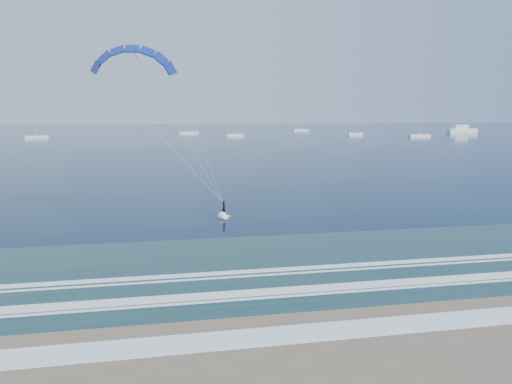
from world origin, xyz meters
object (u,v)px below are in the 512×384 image
at_px(sailboat_2, 189,133).
at_px(sailboat_3, 235,135).
at_px(kitesurfer_rig, 182,134).
at_px(sailboat_6, 420,136).
at_px(sailboat_4, 301,130).
at_px(sailboat_1, 37,137).
at_px(sailboat_5, 355,134).
at_px(motor_yacht, 462,130).

xyz_separation_m(sailboat_2, sailboat_3, (21.14, -33.11, -0.01)).
relative_size(kitesurfer_rig, sailboat_3, 1.67).
bearing_deg(sailboat_6, sailboat_4, 114.60).
relative_size(kitesurfer_rig, sailboat_1, 1.46).
distance_m(sailboat_2, sailboat_3, 39.28).
bearing_deg(sailboat_1, kitesurfer_rig, -70.60).
bearing_deg(kitesurfer_rig, sailboat_6, 53.50).
distance_m(sailboat_3, sailboat_4, 77.92).
bearing_deg(kitesurfer_rig, sailboat_1, 109.40).
relative_size(sailboat_3, sailboat_5, 1.04).
bearing_deg(sailboat_3, kitesurfer_rig, -99.30).
height_order(sailboat_5, sailboat_6, sailboat_6).
height_order(sailboat_4, sailboat_6, sailboat_6).
xyz_separation_m(sailboat_1, sailboat_2, (69.19, 33.46, 0.00)).
relative_size(kitesurfer_rig, motor_yacht, 1.10).
xyz_separation_m(sailboat_2, sailboat_4, (71.14, 26.65, -0.00)).
xyz_separation_m(sailboat_1, sailboat_5, (153.23, 2.82, -0.01)).
distance_m(sailboat_4, sailboat_6, 87.40).
bearing_deg(motor_yacht, sailboat_3, -173.10).
distance_m(motor_yacht, sailboat_1, 223.67).
height_order(kitesurfer_rig, sailboat_5, kitesurfer_rig).
bearing_deg(sailboat_6, sailboat_2, 153.84).
bearing_deg(sailboat_2, sailboat_1, -154.19).
height_order(kitesurfer_rig, sailboat_2, kitesurfer_rig).
bearing_deg(motor_yacht, sailboat_2, 173.68).
relative_size(motor_yacht, sailboat_3, 1.52).
relative_size(sailboat_1, sailboat_6, 0.91).
distance_m(sailboat_2, sailboat_5, 89.46).
height_order(sailboat_2, sailboat_6, sailboat_6).
height_order(kitesurfer_rig, sailboat_6, kitesurfer_rig).
xyz_separation_m(motor_yacht, sailboat_5, (-69.84, -13.61, -1.17)).
relative_size(kitesurfer_rig, sailboat_6, 1.34).
bearing_deg(sailboat_3, motor_yacht, 6.90).
distance_m(sailboat_3, sailboat_6, 88.61).
height_order(motor_yacht, sailboat_6, sailboat_6).
xyz_separation_m(kitesurfer_rig, motor_yacht, (161.46, 191.36, -7.64)).
bearing_deg(sailboat_3, sailboat_5, 2.24).
bearing_deg(sailboat_6, sailboat_5, 136.64).
bearing_deg(motor_yacht, sailboat_1, -175.79).
bearing_deg(sailboat_6, kitesurfer_rig, -126.50).
distance_m(sailboat_4, sailboat_5, 58.73).
relative_size(sailboat_5, sailboat_6, 0.77).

